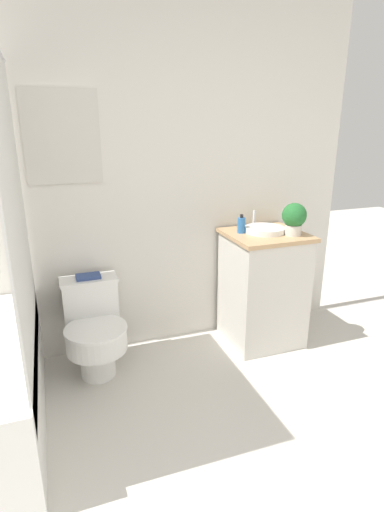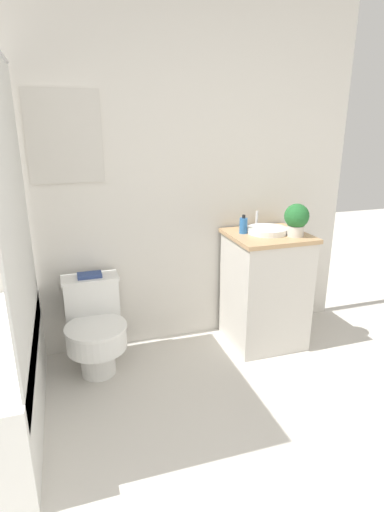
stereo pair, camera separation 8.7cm
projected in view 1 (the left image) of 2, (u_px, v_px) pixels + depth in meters
The scene contains 7 objects.
wall_back at pixel (121, 181), 2.76m from camera, with size 3.54×0.07×2.50m.
toilet at pixel (94, 328), 2.68m from camera, with size 0.40×0.54×0.64m.
vanity at pixel (263, 288), 3.06m from camera, with size 0.56×0.54×0.87m.
sink at pixel (265, 230), 2.94m from camera, with size 0.29×0.33×0.13m.
soap_bottle at pixel (241, 225), 2.91m from camera, with size 0.06×0.06×0.14m.
potted_plant at pixel (294, 218), 2.83m from camera, with size 0.17×0.17×0.23m.
book_on_tank at pixel (88, 276), 2.71m from camera, with size 0.16×0.10×0.02m.
Camera 1 is at (-0.49, -0.41, 1.63)m, focal length 28.00 mm.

